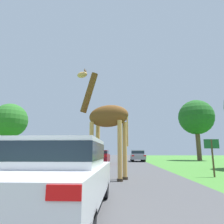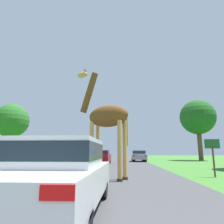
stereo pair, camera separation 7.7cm
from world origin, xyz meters
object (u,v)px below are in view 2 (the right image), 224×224
at_px(tree_centre_back, 12,121).
at_px(sign_post, 213,150).
at_px(giraffe_near_road, 106,119).
at_px(tree_right_cluster, 198,117).
at_px(car_queue_left, 139,155).
at_px(car_lead_maroon, 56,172).
at_px(car_queue_right, 100,157).

height_order(tree_centre_back, sign_post, tree_centre_back).
height_order(giraffe_near_road, tree_right_cluster, tree_right_cluster).
bearing_deg(car_queue_left, sign_post, -81.93).
bearing_deg(sign_post, car_lead_maroon, -133.43).
distance_m(car_queue_right, sign_post, 12.37).
distance_m(giraffe_near_road, car_queue_right, 11.77).
relative_size(tree_centre_back, sign_post, 4.05).
bearing_deg(tree_right_cluster, sign_post, -108.78).
bearing_deg(sign_post, car_queue_right, 122.23).
height_order(car_queue_right, car_queue_left, car_queue_left).
relative_size(car_queue_left, sign_post, 2.44).
bearing_deg(car_queue_right, sign_post, -57.77).
height_order(car_lead_maroon, car_queue_left, car_queue_left).
relative_size(giraffe_near_road, tree_centre_back, 0.74).
relative_size(car_queue_left, tree_right_cluster, 0.49).
bearing_deg(car_queue_right, tree_centre_back, 163.56).
height_order(car_queue_right, sign_post, sign_post).
xyz_separation_m(tree_centre_back, tree_right_cluster, (24.82, 5.92, 1.23)).
bearing_deg(car_queue_left, tree_right_cluster, 20.72).
xyz_separation_m(tree_right_cluster, sign_post, (-6.72, -19.77, -4.97)).
bearing_deg(giraffe_near_road, car_queue_left, 11.67).
xyz_separation_m(giraffe_near_road, car_lead_maroon, (-0.54, -4.81, -1.85)).
height_order(car_lead_maroon, car_queue_right, car_lead_maroon).
bearing_deg(giraffe_near_road, car_lead_maroon, -166.00).
height_order(giraffe_near_road, car_queue_right, giraffe_near_road).
height_order(car_queue_right, tree_centre_back, tree_centre_back).
relative_size(giraffe_near_road, sign_post, 2.99).
relative_size(car_queue_left, tree_centre_back, 0.60).
bearing_deg(tree_centre_back, car_queue_left, 9.02).
distance_m(car_queue_right, car_queue_left, 7.28).
bearing_deg(tree_right_cluster, car_queue_left, -159.28).
distance_m(car_lead_maroon, car_queue_left, 22.45).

